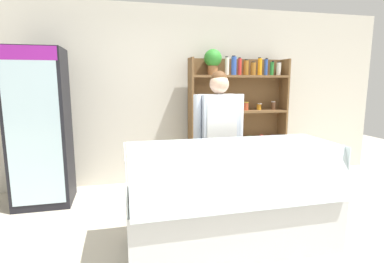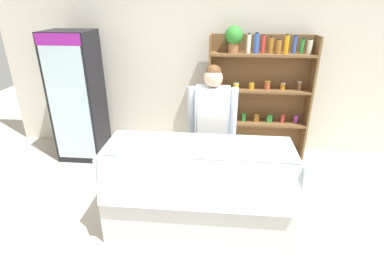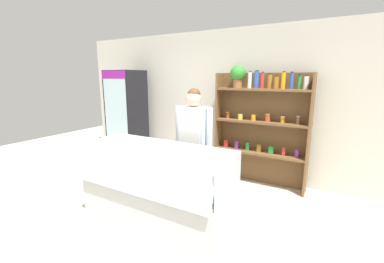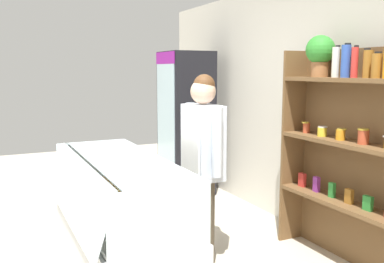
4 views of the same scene
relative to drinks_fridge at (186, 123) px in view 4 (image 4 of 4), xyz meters
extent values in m
cube|color=beige|center=(2.00, 0.58, 0.36)|extent=(6.80, 0.10, 2.70)
cube|color=black|center=(0.00, 0.01, 0.00)|extent=(0.68, 0.61, 1.98)
cube|color=silver|center=(0.00, -0.30, 0.00)|extent=(0.60, 0.01, 1.78)
cube|color=#8C1E8C|center=(0.00, -0.30, 0.90)|extent=(0.64, 0.01, 0.16)
cylinder|color=red|center=(-0.19, -0.24, -0.64)|extent=(0.06, 0.06, 0.20)
cylinder|color=silver|center=(0.00, -0.24, -0.65)|extent=(0.05, 0.05, 0.18)
cylinder|color=#3356B2|center=(0.19, -0.24, -0.64)|extent=(0.07, 0.07, 0.20)
cylinder|color=#9E6623|center=(-0.19, -0.24, -0.13)|extent=(0.07, 0.07, 0.17)
cylinder|color=orange|center=(0.00, -0.24, -0.12)|extent=(0.06, 0.06, 0.20)
cylinder|color=red|center=(0.19, -0.24, -0.14)|extent=(0.05, 0.05, 0.15)
cylinder|color=#2D8C38|center=(-0.21, -0.24, 0.42)|extent=(0.06, 0.06, 0.20)
cylinder|color=#2D8C38|center=(-0.07, -0.24, 0.42)|extent=(0.06, 0.06, 0.20)
cylinder|color=silver|center=(0.07, -0.24, 0.40)|extent=(0.05, 0.05, 0.17)
cylinder|color=orange|center=(0.21, -0.24, 0.40)|extent=(0.07, 0.07, 0.18)
cube|color=brown|center=(2.78, 0.40, -0.03)|extent=(1.56, 0.02, 1.92)
cube|color=brown|center=(2.02, 0.26, -0.03)|extent=(0.03, 0.28, 1.92)
cube|color=brown|center=(2.78, 0.26, -0.42)|extent=(1.50, 0.28, 0.04)
cube|color=brown|center=(2.78, 0.26, 0.12)|extent=(1.50, 0.28, 0.04)
cube|color=brown|center=(2.78, 0.26, 0.66)|extent=(1.50, 0.28, 0.04)
cylinder|color=#996038|center=(2.35, 0.26, 0.74)|extent=(0.15, 0.15, 0.13)
sphere|color=#308A2D|center=(2.35, 0.26, 0.92)|extent=(0.26, 0.26, 0.26)
cylinder|color=silver|center=(2.57, 0.24, 0.80)|extent=(0.06, 0.06, 0.26)
cylinder|color=black|center=(2.57, 0.26, 0.94)|extent=(0.04, 0.04, 0.02)
cylinder|color=#3356B2|center=(2.68, 0.25, 0.81)|extent=(0.08, 0.08, 0.27)
cylinder|color=black|center=(2.68, 0.26, 0.95)|extent=(0.05, 0.05, 0.02)
cylinder|color=red|center=(2.78, 0.25, 0.80)|extent=(0.06, 0.06, 0.25)
cylinder|color=black|center=(2.78, 0.26, 0.93)|extent=(0.04, 0.04, 0.02)
cylinder|color=#9E6623|center=(2.89, 0.27, 0.78)|extent=(0.08, 0.08, 0.22)
cylinder|color=black|center=(2.89, 0.26, 0.90)|extent=(0.05, 0.05, 0.02)
cylinder|color=#9E6623|center=(3.00, 0.25, 0.77)|extent=(0.08, 0.08, 0.19)
cylinder|color=black|center=(3.00, 0.26, 0.87)|extent=(0.05, 0.05, 0.02)
cylinder|color=#BF4C2D|center=(2.19, 0.27, 0.19)|extent=(0.07, 0.07, 0.10)
cylinder|color=gold|center=(2.19, 0.26, 0.24)|extent=(0.07, 0.07, 0.01)
cylinder|color=yellow|center=(2.43, 0.25, 0.18)|extent=(0.08, 0.08, 0.08)
cylinder|color=silver|center=(2.43, 0.26, 0.22)|extent=(0.09, 0.09, 0.01)
cylinder|color=orange|center=(2.66, 0.25, 0.18)|extent=(0.08, 0.08, 0.09)
cylinder|color=gold|center=(2.66, 0.26, 0.23)|extent=(0.08, 0.08, 0.01)
cylinder|color=#BF4C2D|center=(2.90, 0.26, 0.20)|extent=(0.09, 0.09, 0.12)
cylinder|color=gold|center=(2.90, 0.26, 0.26)|extent=(0.09, 0.09, 0.01)
cube|color=red|center=(2.18, 0.26, -0.33)|extent=(0.08, 0.04, 0.13)
cube|color=purple|center=(2.38, 0.26, -0.33)|extent=(0.06, 0.04, 0.14)
cube|color=#2D8C38|center=(2.58, 0.26, -0.33)|extent=(0.06, 0.04, 0.13)
cube|color=#9E6623|center=(2.78, 0.26, -0.34)|extent=(0.07, 0.04, 0.13)
cube|color=#2D8C38|center=(2.99, 0.26, -0.34)|extent=(0.08, 0.04, 0.12)
cube|color=silver|center=(1.99, -1.54, -0.72)|extent=(1.97, 0.75, 0.55)
cube|color=white|center=(1.99, -1.54, -0.42)|extent=(1.91, 0.69, 0.03)
cube|color=silver|center=(1.99, -1.90, -0.22)|extent=(1.93, 0.16, 0.47)
cube|color=silver|center=(1.99, -1.49, 0.01)|extent=(1.93, 0.59, 0.01)
cube|color=silver|center=(1.02, -1.54, -0.22)|extent=(0.01, 0.71, 0.45)
cube|color=silver|center=(2.96, -1.54, -0.22)|extent=(0.01, 0.71, 0.45)
cube|color=tan|center=(1.18, -1.45, -0.38)|extent=(0.16, 0.11, 0.05)
cube|color=white|center=(1.18, -1.68, -0.38)|extent=(0.05, 0.03, 0.02)
cube|color=tan|center=(1.42, -1.45, -0.38)|extent=(0.16, 0.12, 0.04)
cube|color=white|center=(1.42, -1.68, -0.38)|extent=(0.05, 0.03, 0.02)
cube|color=tan|center=(1.65, -1.45, -0.38)|extent=(0.16, 0.13, 0.06)
cube|color=white|center=(1.65, -1.68, -0.38)|extent=(0.05, 0.03, 0.02)
cube|color=beige|center=(1.88, -1.45, -0.38)|extent=(0.16, 0.13, 0.06)
cube|color=white|center=(1.88, -1.68, -0.38)|extent=(0.05, 0.03, 0.02)
cube|color=tan|center=(2.11, -1.45, -0.38)|extent=(0.16, 0.11, 0.05)
cube|color=white|center=(2.11, -1.68, -0.38)|extent=(0.05, 0.03, 0.02)
cube|color=tan|center=(2.34, -1.45, -0.38)|extent=(0.16, 0.11, 0.06)
cube|color=white|center=(2.34, -1.68, -0.38)|extent=(0.05, 0.03, 0.02)
cube|color=tan|center=(2.57, -1.45, -0.38)|extent=(0.16, 0.11, 0.05)
cube|color=white|center=(2.57, -1.68, -0.38)|extent=(0.05, 0.03, 0.02)
cube|color=beige|center=(2.80, -1.45, -0.39)|extent=(0.16, 0.12, 0.04)
cube|color=white|center=(2.80, -1.68, -0.38)|extent=(0.05, 0.03, 0.02)
cylinder|color=#C1706B|center=(1.19, -1.65, -0.34)|extent=(0.20, 0.16, 0.13)
cylinder|color=tan|center=(1.41, -1.65, -0.34)|extent=(0.18, 0.14, 0.13)
cylinder|color=white|center=(2.48, -1.63, -0.30)|extent=(0.07, 0.07, 0.22)
cylinder|color=white|center=(2.58, -1.63, -0.29)|extent=(0.07, 0.07, 0.24)
cylinder|color=#4C4233|center=(2.01, -0.80, -0.60)|extent=(0.13, 0.13, 0.78)
cylinder|color=#4C4233|center=(2.19, -0.80, -0.60)|extent=(0.13, 0.13, 0.78)
cube|color=silver|center=(2.10, -0.80, 0.11)|extent=(0.42, 0.24, 0.65)
cube|color=white|center=(2.10, -0.93, -0.23)|extent=(0.35, 0.01, 1.21)
cylinder|color=silver|center=(1.84, -0.80, 0.15)|extent=(0.09, 0.09, 0.58)
cylinder|color=silver|center=(2.36, -0.80, 0.15)|extent=(0.09, 0.09, 0.58)
sphere|color=#D8AD8E|center=(2.10, -0.80, 0.55)|extent=(0.22, 0.22, 0.22)
sphere|color=brown|center=(2.10, -0.79, 0.61)|extent=(0.19, 0.19, 0.19)
camera|label=1|loc=(1.00, -4.07, 0.59)|focal=28.00mm
camera|label=2|loc=(2.18, -4.25, 1.39)|focal=28.00mm
camera|label=3|loc=(3.92, -3.96, 0.86)|focal=24.00mm
camera|label=4|loc=(5.40, -2.49, 0.74)|focal=40.00mm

